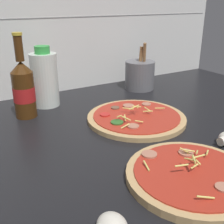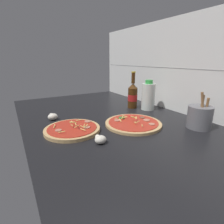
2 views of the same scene
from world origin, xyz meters
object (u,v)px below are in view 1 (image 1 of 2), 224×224
pizza_near (191,176)px  oil_bottle (45,79)px  pizza_far (136,118)px  beer_bottle (24,88)px  utensil_crock (140,75)px

pizza_near → oil_bottle: size_ratio=1.32×
pizza_near → oil_bottle: (-10.58, 56.33, 8.20)cm
pizza_far → beer_bottle: size_ratio=1.16×
pizza_far → pizza_near: bearing=-104.8°
pizza_near → oil_bottle: oil_bottle is taller
pizza_near → utensil_crock: utensil_crock is taller
pizza_far → oil_bottle: oil_bottle is taller
pizza_far → utensil_crock: utensil_crock is taller
oil_bottle → utensil_crock: 38.53cm
beer_bottle → pizza_near: bearing=-68.9°
pizza_near → pizza_far: size_ratio=0.90×
beer_bottle → utensil_crock: bearing=7.0°
oil_bottle → utensil_crock: size_ratio=1.08×
pizza_far → utensil_crock: (19.81, 25.59, 4.89)cm
oil_bottle → utensil_crock: oil_bottle is taller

